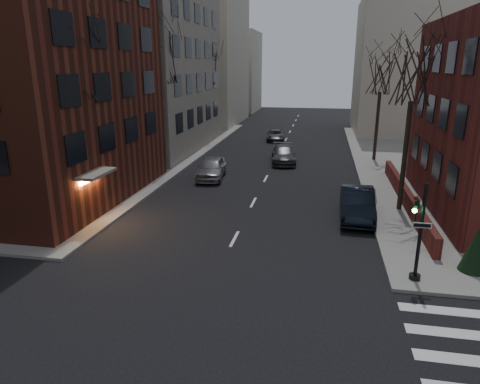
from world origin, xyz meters
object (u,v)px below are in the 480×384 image
(tree_left_a, at_px, (78,63))
(car_lane_far, at_px, (275,135))
(parked_sedan, at_px, (357,204))
(car_lane_gray, at_px, (283,154))
(tree_left_c, at_px, (207,68))
(tree_left_b, at_px, (160,57))
(traffic_signal, at_px, (418,238))
(streetlamp_far, at_px, (217,101))
(sandwich_board, at_px, (372,196))
(streetlamp_near, at_px, (151,124))
(car_lane_silver, at_px, (212,168))
(evergreen_shrub, at_px, (475,250))
(tree_right_b, at_px, (382,74))
(tree_right_a, at_px, (414,72))

(tree_left_a, bearing_deg, car_lane_far, 74.19)
(parked_sedan, bearing_deg, car_lane_gray, 113.11)
(tree_left_c, xyz_separation_m, car_lane_far, (7.66, 1.08, -7.44))
(tree_left_b, distance_m, tree_left_c, 14.03)
(traffic_signal, relative_size, streetlamp_far, 0.64)
(traffic_signal, xyz_separation_m, sandwich_board, (-0.64, 9.71, -1.26))
(streetlamp_near, xyz_separation_m, car_lane_silver, (4.10, 1.34, -3.43))
(parked_sedan, distance_m, evergreen_shrub, 7.44)
(evergreen_shrub, bearing_deg, car_lane_silver, 138.03)
(tree_left_b, xyz_separation_m, car_lane_gray, (9.62, 3.74, -8.17))
(sandwich_board, bearing_deg, streetlamp_far, 135.21)
(sandwich_board, xyz_separation_m, evergreen_shrub, (3.20, -8.49, 0.44))
(streetlamp_far, height_order, sandwich_board, streetlamp_far)
(streetlamp_far, height_order, car_lane_gray, streetlamp_far)
(tree_right_b, bearing_deg, parked_sedan, -99.39)
(streetlamp_far, relative_size, car_lane_far, 1.48)
(tree_left_b, height_order, tree_left_c, tree_left_b)
(car_lane_gray, distance_m, car_lane_far, 11.50)
(tree_right_a, relative_size, streetlamp_far, 1.55)
(car_lane_far, bearing_deg, tree_left_a, -111.28)
(evergreen_shrub, bearing_deg, streetlamp_far, 120.47)
(tree_left_b, bearing_deg, tree_right_b, 18.82)
(tree_left_c, bearing_deg, evergreen_shrub, -57.06)
(tree_left_b, distance_m, car_lane_far, 18.85)
(parked_sedan, height_order, car_lane_silver, parked_sedan)
(tree_right_a, bearing_deg, car_lane_gray, 124.21)
(parked_sedan, bearing_deg, sandwich_board, 66.93)
(tree_right_b, xyz_separation_m, parked_sedan, (-2.60, -15.72, -6.73))
(car_lane_silver, bearing_deg, tree_left_a, -122.60)
(parked_sedan, bearing_deg, evergreen_shrub, -53.36)
(car_lane_gray, bearing_deg, streetlamp_far, 119.21)
(car_lane_silver, relative_size, car_lane_gray, 0.92)
(tree_right_a, bearing_deg, traffic_signal, -95.47)
(streetlamp_near, relative_size, parked_sedan, 1.21)
(car_lane_gray, bearing_deg, tree_left_b, -165.86)
(tree_left_b, height_order, streetlamp_near, tree_left_b)
(tree_right_b, relative_size, sandwich_board, 9.26)
(streetlamp_far, bearing_deg, car_lane_far, -7.45)
(tree_left_c, height_order, tree_right_b, tree_left_c)
(tree_left_a, distance_m, car_lane_far, 29.22)
(tree_right_b, distance_m, parked_sedan, 17.30)
(traffic_signal, relative_size, car_lane_silver, 0.84)
(streetlamp_near, bearing_deg, car_lane_gray, 40.66)
(tree_right_b, distance_m, streetlamp_near, 20.01)
(tree_right_a, bearing_deg, streetlamp_far, 125.31)
(car_lane_far, bearing_deg, tree_right_a, -72.18)
(streetlamp_far, relative_size, car_lane_gray, 1.23)
(tree_left_a, distance_m, car_lane_gray, 20.00)
(streetlamp_near, distance_m, car_lane_far, 20.67)
(sandwich_board, bearing_deg, traffic_signal, -74.68)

